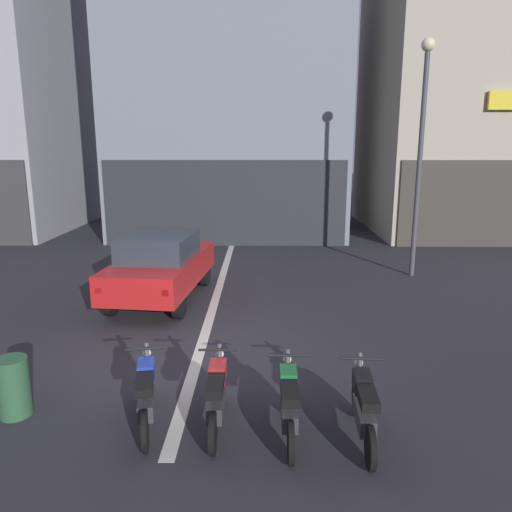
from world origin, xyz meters
name	(u,v)px	position (x,y,z in m)	size (l,w,h in m)	color
ground_plane	(198,356)	(0.00, 0.00, 0.00)	(120.00, 120.00, 0.00)	#2B2B30
lane_centre_line	(224,272)	(0.00, 6.00, 0.00)	(0.20, 18.00, 0.01)	silver
building_far_right	(482,88)	(10.64, 13.97, 6.14)	(9.20, 8.37, 12.31)	#B2A893
car_red_crossing_near	(161,264)	(-1.30, 3.31, 0.89)	(2.17, 4.26, 1.64)	black
street_lamp	(421,136)	(5.52, 5.65, 3.97)	(0.36, 0.36, 6.48)	#47474C
motorcycle_blue_row_leftmost	(146,393)	(-0.41, -2.17, 0.46)	(0.55, 1.65, 0.98)	black
motorcycle_red_row_left_mid	(217,395)	(0.54, -2.21, 0.46)	(0.55, 1.67, 0.98)	black
motorcycle_green_row_centre	(289,402)	(1.49, -2.38, 0.46)	(0.55, 1.67, 0.98)	black
motorcycle_black_row_right_mid	(364,406)	(2.44, -2.47, 0.46)	(0.55, 1.67, 0.98)	black
trash_bin	(13,387)	(-2.31, -1.97, 0.42)	(0.44, 0.44, 0.85)	#2D5938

